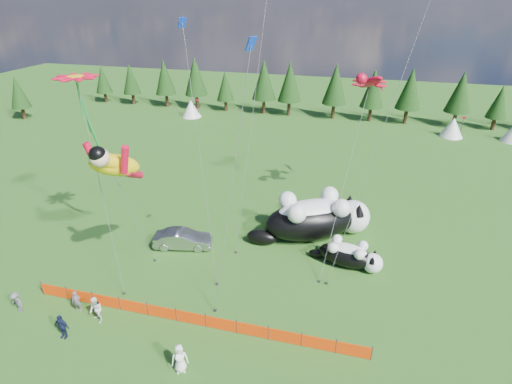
% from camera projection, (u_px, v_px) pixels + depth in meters
% --- Properties ---
extents(ground, '(160.00, 160.00, 0.00)m').
position_uv_depth(ground, '(208.00, 293.00, 27.83)').
color(ground, '#0D3409').
rests_on(ground, ground).
extents(safety_fence, '(22.06, 0.06, 1.10)m').
position_uv_depth(safety_fence, '(191.00, 318.00, 25.01)').
color(safety_fence, '#262626').
rests_on(safety_fence, ground).
extents(tree_line, '(90.00, 4.00, 8.00)m').
position_uv_depth(tree_line, '(305.00, 92.00, 64.85)').
color(tree_line, black).
rests_on(tree_line, ground).
extents(festival_tents, '(50.00, 3.20, 2.80)m').
position_uv_depth(festival_tents, '(373.00, 122.00, 59.25)').
color(festival_tents, white).
rests_on(festival_tents, ground).
extents(cat_large, '(9.98, 7.21, 3.91)m').
position_uv_depth(cat_large, '(317.00, 217.00, 33.44)').
color(cat_large, black).
rests_on(cat_large, ground).
extents(cat_small, '(5.64, 2.73, 2.05)m').
position_uv_depth(cat_small, '(350.00, 255.00, 30.18)').
color(cat_small, black).
rests_on(cat_small, ground).
extents(car, '(4.90, 2.59, 1.53)m').
position_uv_depth(car, '(183.00, 239.00, 32.43)').
color(car, '#A2A2A6').
rests_on(car, ground).
extents(spectator_a, '(0.66, 0.54, 1.55)m').
position_uv_depth(spectator_a, '(76.00, 301.00, 25.96)').
color(spectator_a, '#57565B').
rests_on(spectator_a, ground).
extents(spectator_b, '(1.06, 0.93, 1.87)m').
position_uv_depth(spectator_b, '(96.00, 310.00, 25.03)').
color(spectator_b, white).
rests_on(spectator_b, ground).
extents(spectator_c, '(1.03, 0.56, 1.72)m').
position_uv_depth(spectator_c, '(62.00, 326.00, 23.92)').
color(spectator_c, '#151C3C').
rests_on(spectator_c, ground).
extents(spectator_d, '(1.11, 0.75, 1.58)m').
position_uv_depth(spectator_d, '(17.00, 302.00, 25.84)').
color(spectator_d, '#57565B').
rests_on(spectator_d, ground).
extents(spectator_e, '(1.09, 0.95, 1.88)m').
position_uv_depth(spectator_e, '(180.00, 358.00, 21.74)').
color(spectator_e, white).
rests_on(spectator_e, ground).
extents(superhero_kite, '(5.31, 5.61, 11.20)m').
position_uv_depth(superhero_kite, '(116.00, 165.00, 25.31)').
color(superhero_kite, yellow).
rests_on(superhero_kite, ground).
extents(gecko_kite, '(5.10, 14.88, 16.70)m').
position_uv_depth(gecko_kite, '(370.00, 82.00, 32.86)').
color(gecko_kite, red).
rests_on(gecko_kite, ground).
extents(flower_kite, '(5.36, 5.82, 14.78)m').
position_uv_depth(flower_kite, '(76.00, 80.00, 26.02)').
color(flower_kite, red).
rests_on(flower_kite, ground).
extents(diamond_kite_a, '(3.42, 4.50, 17.94)m').
position_uv_depth(diamond_kite_a, '(185.00, 43.00, 25.27)').
color(diamond_kite_a, '#0C31BB').
rests_on(diamond_kite_a, ground).
extents(diamond_kite_c, '(2.47, 2.30, 17.25)m').
position_uv_depth(diamond_kite_c, '(249.00, 61.00, 20.11)').
color(diamond_kite_c, '#0C31BB').
rests_on(diamond_kite_c, ground).
extents(diamond_kite_d, '(1.73, 5.75, 20.29)m').
position_uv_depth(diamond_kite_d, '(266.00, 1.00, 27.87)').
color(diamond_kite_d, '#0C8B94').
rests_on(diamond_kite_d, ground).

